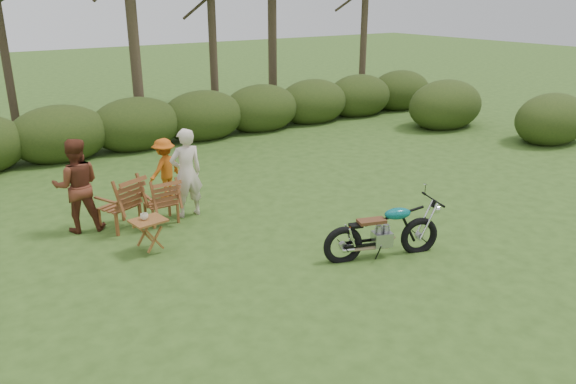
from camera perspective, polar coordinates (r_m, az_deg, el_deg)
ground at (r=8.62m, az=6.17°, el=-8.36°), size 80.00×80.00×0.00m
tree_line at (r=16.44m, az=-15.40°, el=18.16°), size 22.52×11.62×8.14m
motorcycle at (r=9.27m, az=9.41°, el=-6.41°), size 1.99×1.26×1.07m
lawn_chair_right at (r=10.71m, az=-12.64°, el=-2.98°), size 0.60×0.60×0.88m
lawn_chair_left at (r=10.64m, az=-16.59°, el=-3.50°), size 0.90×0.90×1.00m
side_table at (r=9.46m, az=-13.89°, el=-4.33°), size 0.60×0.52×0.56m
cup at (r=9.36m, az=-14.40°, el=-2.44°), size 0.15×0.15×0.10m
adult_a at (r=10.94m, az=-10.03°, el=-2.32°), size 0.63×0.43×1.70m
adult_b at (r=10.77m, az=-20.13°, el=-3.62°), size 0.96×0.83×1.69m
child at (r=11.99m, az=-12.21°, el=-0.50°), size 0.93×0.76×1.26m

